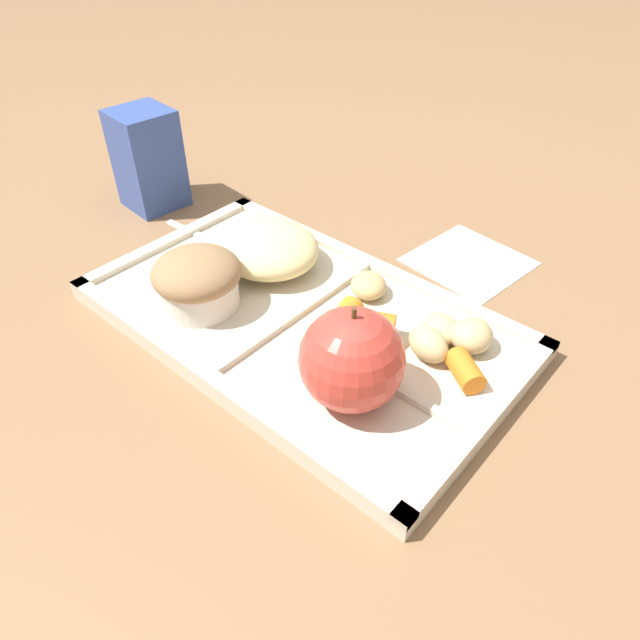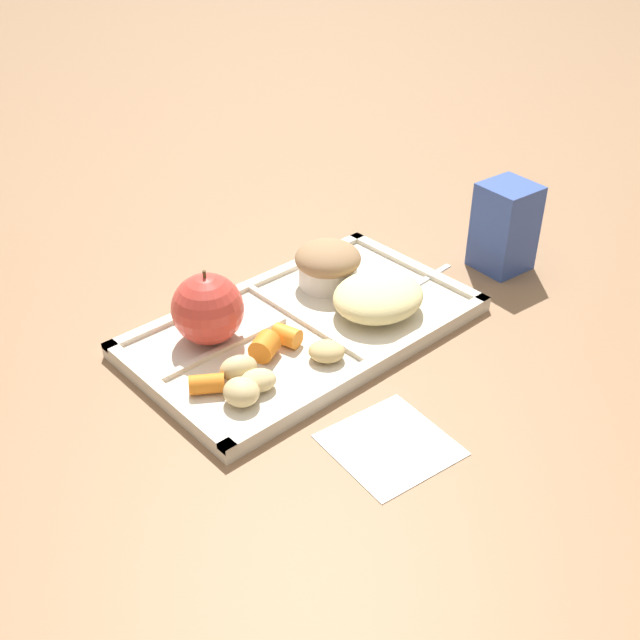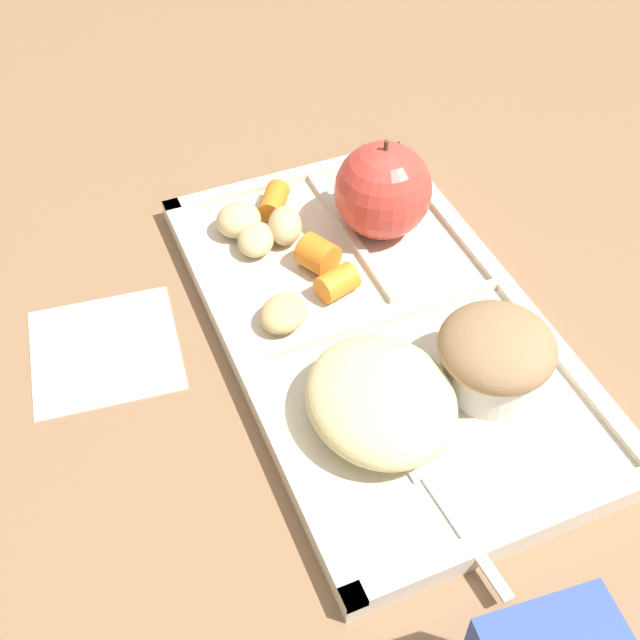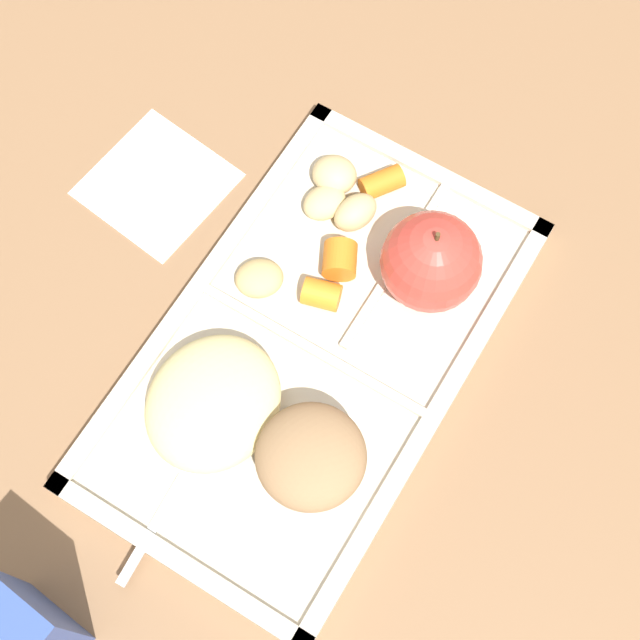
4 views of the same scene
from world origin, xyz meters
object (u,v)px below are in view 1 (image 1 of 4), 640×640
Objects in this scene: plastic_fork at (219,245)px; milk_carton at (148,159)px; bran_muffin at (198,280)px; green_apple at (352,360)px; lunch_tray at (300,320)px.

plastic_fork is 0.15m from milk_carton.
plastic_fork is at bearing 175.53° from milk_carton.
bran_muffin is 0.10m from plastic_fork.
lunch_tray is at bearing -26.15° from green_apple.
milk_carton is (0.15, -0.03, 0.04)m from plastic_fork.
bran_muffin is (0.17, 0.00, -0.01)m from green_apple.
green_apple is at bearing 153.85° from lunch_tray.
green_apple is 1.08× the size of bran_muffin.
bran_muffin is 0.58× the size of plastic_fork.
green_apple is 0.25m from plastic_fork.
plastic_fork is (0.24, -0.08, -0.04)m from green_apple.
green_apple is 0.76× the size of milk_carton.
green_apple is (-0.10, 0.05, 0.04)m from lunch_tray.
lunch_tray is at bearing -149.36° from bran_muffin.
green_apple is at bearing 162.11° from plastic_fork.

